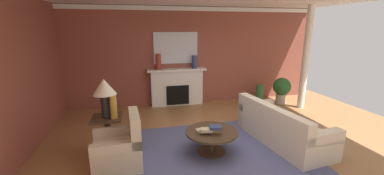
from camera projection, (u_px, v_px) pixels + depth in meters
The scene contains 21 objects.
ground_plane at pixel (223, 145), 4.99m from camera, with size 9.70×9.70×0.00m, color olive.
wall_fireplace at pixel (190, 56), 7.56m from camera, with size 8.06×0.12×3.01m, color brown.
wall_window at pixel (10, 80), 4.08m from camera, with size 0.12×6.69×3.01m, color brown.
crown_moulding at pixel (191, 9), 7.14m from camera, with size 8.06×0.08×0.12m, color white.
area_rug at pixel (211, 152), 4.69m from camera, with size 3.69×2.80×0.01m, color #4C517A.
fireplace at pixel (177, 88), 7.49m from camera, with size 1.80×0.35×1.15m.
mantel_mirror at pixel (176, 48), 7.31m from camera, with size 1.35×0.04×0.95m, color silver.
sofa at pixel (281, 129), 5.05m from camera, with size 1.17×2.20×0.85m.
armchair_near_window at pixel (120, 150), 4.18m from camera, with size 0.85×0.85×0.95m.
coffee_table at pixel (211, 137), 4.61m from camera, with size 1.00×1.00×0.45m.
side_table at pixel (108, 131), 4.70m from camera, with size 0.56×0.56×0.70m.
table_lamp at pixel (104, 91), 4.50m from camera, with size 0.44×0.44×0.75m.
vase_on_side_table at pixel (114, 107), 4.49m from camera, with size 0.12×0.12×0.44m, color #B7892D.
vase_mantel_left at pixel (159, 62), 7.12m from camera, with size 0.15×0.15×0.47m, color #9E3328.
vase_tall_corner at pixel (259, 93), 7.86m from camera, with size 0.24×0.24×0.56m, color #33703D.
vase_mantel_right at pixel (195, 62), 7.37m from camera, with size 0.16×0.16×0.40m, color navy.
book_red_cover at pixel (203, 130), 4.56m from camera, with size 0.25×0.15×0.05m, color tan.
book_art_folio at pixel (207, 130), 4.44m from camera, with size 0.21×0.15×0.06m, color tan.
book_small_novel at pixel (215, 127), 4.42m from camera, with size 0.22×0.16×0.05m, color navy.
potted_plant at pixel (282, 88), 7.66m from camera, with size 0.56×0.56×0.83m.
column_white at pixel (306, 58), 6.99m from camera, with size 0.20×0.20×3.01m, color white.
Camera 1 is at (-1.68, -4.29, 2.37)m, focal length 22.44 mm.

